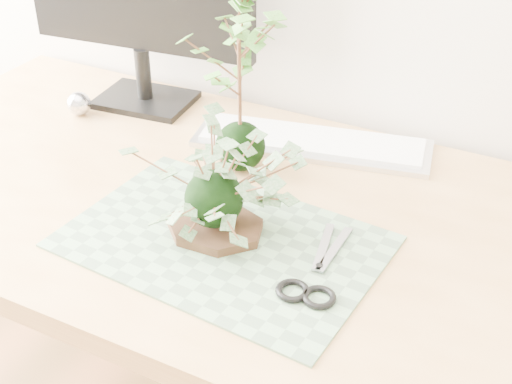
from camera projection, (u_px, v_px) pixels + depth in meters
desk at (275, 259)px, 1.19m from camera, size 1.60×0.70×0.74m
cutting_mat at (223, 241)px, 1.08m from camera, size 0.49×0.35×0.00m
stone_dish at (215, 227)px, 1.10m from camera, size 0.17×0.17×0.01m
ivy_kokedama at (213, 175)px, 1.05m from camera, size 0.29×0.29×0.18m
maple_kokedama at (239, 29)px, 1.13m from camera, size 0.23×0.23×0.37m
keyboard at (312, 142)px, 1.33m from camera, size 0.46×0.22×0.02m
foil_ball at (79, 104)px, 1.43m from camera, size 0.05×0.05×0.05m
scissors at (309, 282)px, 0.99m from camera, size 0.09×0.20×0.01m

